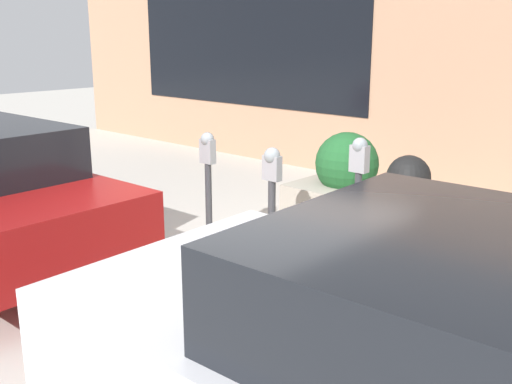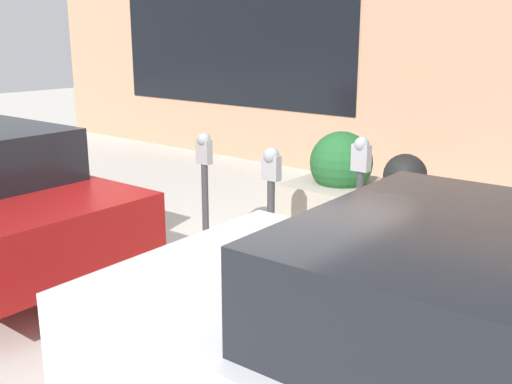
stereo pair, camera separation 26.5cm
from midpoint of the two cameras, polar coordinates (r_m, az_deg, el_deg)
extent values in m
plane|color=beige|center=(6.12, -1.80, -8.20)|extent=(40.00, 40.00, 0.00)
cube|color=gold|center=(6.05, -2.31, -8.25)|extent=(19.00, 0.16, 0.04)
cube|color=tan|center=(9.45, 16.81, 12.33)|extent=(19.00, 0.15, 4.14)
cube|color=black|center=(11.75, -3.37, 14.33)|extent=(5.70, 0.02, 2.49)
cylinder|color=#38383D|center=(5.58, 8.31, -4.05)|extent=(0.06, 0.06, 1.21)
cube|color=#99999E|center=(5.39, 8.60, 3.25)|extent=(0.16, 0.09, 0.24)
sphere|color=gray|center=(5.37, 8.65, 4.51)|extent=(0.14, 0.14, 0.14)
cylinder|color=#38383D|center=(6.18, 0.19, -3.18)|extent=(0.08, 0.08, 0.96)
cube|color=#99999E|center=(6.02, 0.19, 2.31)|extent=(0.20, 0.09, 0.25)
sphere|color=gray|center=(5.99, 0.19, 3.49)|extent=(0.17, 0.17, 0.17)
cylinder|color=#38383D|center=(6.79, -5.96, -1.42)|extent=(0.08, 0.08, 1.00)
cube|color=#99999E|center=(6.64, -6.11, 3.84)|extent=(0.18, 0.09, 0.27)
sphere|color=gray|center=(6.62, -6.14, 4.99)|extent=(0.15, 0.15, 0.15)
cube|color=#A39989|center=(7.38, 6.94, -1.54)|extent=(1.12, 1.15, 0.64)
sphere|color=#1E5628|center=(7.24, 7.08, 2.77)|extent=(0.76, 0.76, 0.76)
cylinder|color=black|center=(4.40, 7.21, -13.05)|extent=(0.69, 0.23, 0.69)
cylinder|color=black|center=(6.35, -15.90, -4.32)|extent=(0.74, 0.22, 0.74)
cylinder|color=#2D5133|center=(6.61, 12.62, -2.71)|extent=(0.51, 0.51, 0.88)
sphere|color=black|center=(6.48, 12.88, 1.54)|extent=(0.46, 0.46, 0.46)
camera|label=1|loc=(0.13, 88.71, 0.34)|focal=42.00mm
camera|label=2|loc=(0.13, -91.29, -0.34)|focal=42.00mm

